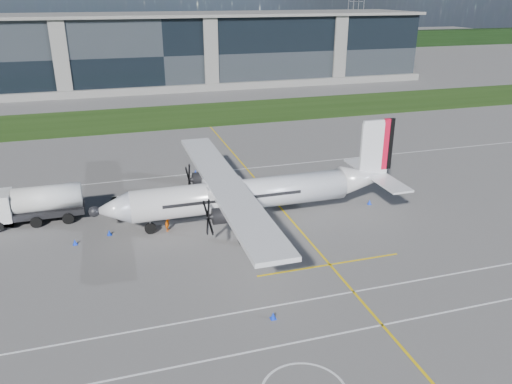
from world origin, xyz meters
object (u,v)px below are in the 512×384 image
Objects in this scene: safety_cone_stbdwing at (195,172)px; pylon_east at (356,6)px; safety_cone_tail at (369,202)px; safety_cone_fwd at (75,242)px; fuel_tanker_truck at (26,206)px; ground_crew_person at (167,220)px; baggage_tug at (128,207)px; turboprop_aircraft at (252,176)px; safety_cone_portwing at (273,316)px; safety_cone_nose_stbd at (109,232)px.

pylon_east is at bearing 56.23° from safety_cone_stbdwing.
safety_cone_tail is (-73.13, -146.15, -14.75)m from pylon_east.
fuel_tanker_truck is at bearing 125.85° from safety_cone_fwd.
pylon_east is 15.03× the size of ground_crew_person.
fuel_tanker_truck reaches higher than baggage_tug.
turboprop_aircraft is 58.63× the size of safety_cone_tail.
safety_cone_portwing is (16.99, -20.53, -1.46)m from fuel_tanker_truck.
safety_cone_fwd is at bearing -134.70° from baggage_tug.
fuel_tanker_truck is at bearing 172.98° from baggage_tug.
safety_cone_nose_stbd is at bearing 122.30° from safety_cone_portwing.
ground_crew_person is 15.13m from safety_cone_stbdwing.
baggage_tug is 6.00× the size of safety_cone_stbdwing.
safety_cone_portwing is (9.92, -15.69, 0.00)m from safety_cone_nose_stbd.
turboprop_aircraft reaches higher than fuel_tanker_truck.
safety_cone_fwd is at bearing -131.62° from safety_cone_stbdwing.
fuel_tanker_truck is at bearing -152.99° from safety_cone_stbdwing.
baggage_tug is at bearing 63.51° from safety_cone_nose_stbd.
turboprop_aircraft is 58.63× the size of safety_cone_nose_stbd.
baggage_tug reaches higher than safety_cone_fwd.
baggage_tug is at bearing -124.24° from pylon_east.
pylon_east reaches higher than safety_cone_nose_stbd.
safety_cone_stbdwing is at bearing -123.77° from pylon_east.
safety_cone_fwd is 1.00× the size of safety_cone_stbdwing.
fuel_tanker_truck is 19.41m from safety_cone_stbdwing.
turboprop_aircraft is at bearing 0.96° from safety_cone_fwd.
safety_cone_stbdwing is (13.01, 14.64, 0.00)m from safety_cone_fwd.
fuel_tanker_truck reaches higher than safety_cone_portwing.
ground_crew_person reaches higher than safety_cone_stbdwing.
fuel_tanker_truck is at bearing 170.62° from safety_cone_tail.
baggage_tug is at bearing 169.73° from safety_cone_tail.
turboprop_aircraft is 20.95m from fuel_tanker_truck.
safety_cone_fwd is (-4.70, -4.75, -0.65)m from baggage_tug.
ground_crew_person is 20.27m from safety_cone_tail.
turboprop_aircraft is 13.61m from safety_cone_nose_stbd.
baggage_tug is 6.00× the size of safety_cone_tail.
safety_cone_stbdwing is at bearing 136.96° from safety_cone_tail.
turboprop_aircraft is 16.32m from safety_cone_fwd.
baggage_tug reaches higher than safety_cone_stbdwing.
baggage_tug is 6.00× the size of safety_cone_nose_stbd.
fuel_tanker_truck is 4.57× the size of ground_crew_person.
ground_crew_person is 15.88m from safety_cone_portwing.
pylon_east reaches higher than safety_cone_portwing.
safety_cone_stbdwing is (17.24, 8.79, -1.46)m from fuel_tanker_truck.
baggage_tug reaches higher than safety_cone_tail.
safety_cone_stbdwing is at bearing 27.01° from fuel_tanker_truck.
fuel_tanker_truck is at bearing 129.62° from safety_cone_portwing.
safety_cone_portwing is (8.06, -19.43, -0.65)m from baggage_tug.
safety_cone_stbdwing is (-88.26, -132.01, -14.75)m from pylon_east.
baggage_tug is at bearing 157.94° from turboprop_aircraft.
safety_cone_fwd and safety_cone_nose_stbd have the same top height.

